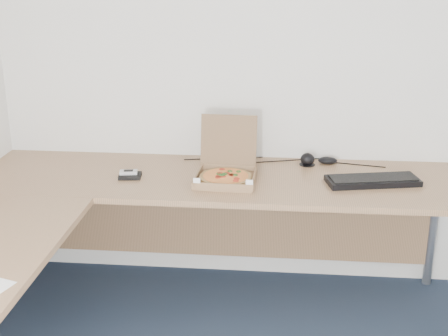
# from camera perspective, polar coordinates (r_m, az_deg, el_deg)

# --- Properties ---
(room_shell) EXTENTS (3.50, 3.50, 2.50)m
(room_shell) POSITION_cam_1_polar(r_m,az_deg,el_deg) (1.65, 11.44, -0.83)
(room_shell) COLOR silver
(room_shell) RESTS_ON ground
(desk) EXTENTS (2.50, 2.20, 0.73)m
(desk) POSITION_cam_1_polar(r_m,az_deg,el_deg) (2.83, -8.18, -4.08)
(desk) COLOR #9A714D
(desk) RESTS_ON ground
(pizza_box) EXTENTS (0.29, 0.34, 0.30)m
(pizza_box) POSITION_cam_1_polar(r_m,az_deg,el_deg) (3.09, 0.19, -0.54)
(pizza_box) COLOR #8B6847
(pizza_box) RESTS_ON desk
(drinking_glass) EXTENTS (0.06, 0.06, 0.11)m
(drinking_glass) POSITION_cam_1_polar(r_m,az_deg,el_deg) (3.26, 2.49, 0.88)
(drinking_glass) COLOR silver
(drinking_glass) RESTS_ON desk
(keyboard) EXTENTS (0.48, 0.26, 0.03)m
(keyboard) POSITION_cam_1_polar(r_m,az_deg,el_deg) (3.14, 13.73, -1.17)
(keyboard) COLOR black
(keyboard) RESTS_ON desk
(mouse) EXTENTS (0.11, 0.08, 0.04)m
(mouse) POSITION_cam_1_polar(r_m,az_deg,el_deg) (3.39, 9.66, 0.71)
(mouse) COLOR black
(mouse) RESTS_ON desk
(wallet) EXTENTS (0.12, 0.11, 0.02)m
(wallet) POSITION_cam_1_polar(r_m,az_deg,el_deg) (3.17, -8.78, -0.72)
(wallet) COLOR black
(wallet) RESTS_ON desk
(phone) EXTENTS (0.10, 0.06, 0.02)m
(phone) POSITION_cam_1_polar(r_m,az_deg,el_deg) (3.17, -8.93, -0.39)
(phone) COLOR #B2B5BA
(phone) RESTS_ON wallet
(dome_speaker) EXTENTS (0.09, 0.09, 0.07)m
(dome_speaker) POSITION_cam_1_polar(r_m,az_deg,el_deg) (3.35, 7.81, 0.88)
(dome_speaker) COLOR black
(dome_speaker) RESTS_ON desk
(cable_bundle) EXTENTS (0.53, 0.11, 0.01)m
(cable_bundle) POSITION_cam_1_polar(r_m,az_deg,el_deg) (3.40, 5.16, 0.66)
(cable_bundle) COLOR black
(cable_bundle) RESTS_ON desk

